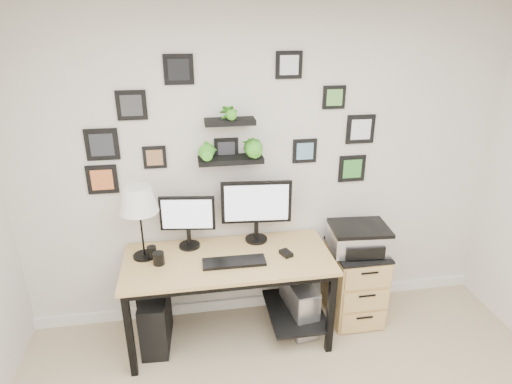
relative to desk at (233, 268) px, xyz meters
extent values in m
plane|color=silver|center=(0.33, 0.33, 0.67)|extent=(4.00, 0.00, 4.00)
cube|color=white|center=(0.33, 0.32, -0.58)|extent=(4.00, 0.03, 0.10)
cube|color=tan|center=(-0.04, -0.04, 0.11)|extent=(1.60, 0.70, 0.03)
cube|color=black|center=(-0.04, -0.04, 0.07)|extent=(1.54, 0.64, 0.05)
cube|color=black|center=(-0.04, 0.29, -0.17)|extent=(1.44, 0.02, 0.41)
cube|color=black|center=(0.51, -0.04, -0.45)|extent=(0.45, 0.63, 0.03)
cube|color=black|center=(-0.79, -0.34, -0.27)|extent=(0.05, 0.05, 0.72)
cube|color=black|center=(-0.79, 0.26, -0.27)|extent=(0.05, 0.05, 0.72)
cube|color=black|center=(0.71, -0.34, -0.27)|extent=(0.05, 0.05, 0.72)
cube|color=black|center=(0.71, 0.26, -0.27)|extent=(0.05, 0.05, 0.72)
cylinder|color=black|center=(-0.33, 0.19, 0.13)|extent=(0.19, 0.19, 0.02)
cylinder|color=black|center=(-0.33, 0.19, 0.21)|extent=(0.04, 0.04, 0.15)
cube|color=black|center=(-0.33, 0.18, 0.42)|extent=(0.43, 0.09, 0.28)
cube|color=silver|center=(-0.33, 0.16, 0.42)|extent=(0.38, 0.06, 0.24)
cylinder|color=black|center=(0.22, 0.20, 0.13)|extent=(0.20, 0.20, 0.02)
cylinder|color=black|center=(0.22, 0.20, 0.21)|extent=(0.04, 0.04, 0.16)
cube|color=black|center=(0.22, 0.20, 0.47)|extent=(0.57, 0.08, 0.35)
cube|color=silver|center=(0.22, 0.18, 0.47)|extent=(0.51, 0.05, 0.30)
cube|color=black|center=(0.00, -0.13, 0.14)|extent=(0.48, 0.16, 0.02)
cube|color=black|center=(0.41, -0.07, 0.14)|extent=(0.10, 0.12, 0.03)
cylinder|color=black|center=(-0.67, 0.09, 0.13)|extent=(0.18, 0.18, 0.02)
cylinder|color=black|center=(-0.67, 0.09, 0.40)|extent=(0.02, 0.02, 0.53)
cone|color=white|center=(-0.67, 0.09, 0.61)|extent=(0.28, 0.28, 0.20)
cylinder|color=black|center=(-0.56, -0.04, 0.17)|extent=(0.09, 0.09, 0.10)
cylinder|color=black|center=(-0.61, 0.07, 0.17)|extent=(0.07, 0.07, 0.09)
cube|color=black|center=(-0.63, -0.02, -0.39)|extent=(0.23, 0.48, 0.46)
cube|color=gray|center=(0.55, -0.01, -0.41)|extent=(0.25, 0.46, 0.44)
cube|color=silver|center=(0.58, -0.22, -0.41)|extent=(0.18, 0.03, 0.41)
cube|color=tan|center=(1.06, 0.06, -0.30)|extent=(0.42, 0.50, 0.65)
cube|color=black|center=(1.06, 0.06, 0.03)|extent=(0.43, 0.51, 0.02)
cube|color=tan|center=(1.06, -0.19, -0.52)|extent=(0.39, 0.02, 0.18)
cylinder|color=black|center=(1.06, -0.21, -0.46)|extent=(0.14, 0.02, 0.02)
cube|color=tan|center=(1.06, -0.19, -0.30)|extent=(0.39, 0.02, 0.18)
cylinder|color=black|center=(1.06, -0.21, -0.24)|extent=(0.14, 0.02, 0.02)
cube|color=tan|center=(1.06, -0.19, -0.08)|extent=(0.39, 0.02, 0.18)
cylinder|color=black|center=(1.06, -0.21, -0.02)|extent=(0.14, 0.02, 0.02)
cube|color=silver|center=(1.06, 0.06, 0.14)|extent=(0.49, 0.39, 0.18)
cube|color=black|center=(1.06, 0.06, 0.24)|extent=(0.49, 0.39, 0.03)
cube|color=black|center=(1.04, -0.13, 0.11)|extent=(0.32, 0.04, 0.11)
cube|color=black|center=(0.03, 0.24, 0.82)|extent=(0.50, 0.18, 0.04)
cube|color=black|center=(0.03, 0.23, 1.12)|extent=(0.38, 0.15, 0.04)
imported|color=green|center=(-0.14, 0.24, 0.98)|extent=(0.15, 0.12, 0.27)
imported|color=green|center=(0.20, 0.24, 0.98)|extent=(0.15, 0.15, 0.27)
imported|color=green|center=(0.03, 0.23, 1.27)|extent=(0.13, 0.09, 0.25)
cube|color=black|center=(0.49, 0.32, 1.51)|extent=(0.20, 0.02, 0.20)
cube|color=silver|center=(0.49, 0.31, 1.51)|extent=(0.14, 0.00, 0.14)
cube|color=black|center=(1.06, 0.32, 0.67)|extent=(0.23, 0.02, 0.23)
cube|color=green|center=(1.06, 0.31, 0.67)|extent=(0.16, 0.00, 0.16)
cube|color=black|center=(0.86, 0.32, 1.26)|extent=(0.18, 0.02, 0.18)
cube|color=#5CA149|center=(0.86, 0.31, 1.26)|extent=(0.13, 0.00, 0.13)
cube|color=black|center=(-0.32, 0.32, 1.49)|extent=(0.21, 0.02, 0.21)
cube|color=black|center=(-0.32, 0.31, 1.49)|extent=(0.15, 0.00, 0.15)
cube|color=black|center=(-0.95, 0.32, 0.69)|extent=(0.23, 0.02, 0.23)
cube|color=orange|center=(-0.95, 0.31, 0.69)|extent=(0.16, 0.00, 0.16)
cube|color=black|center=(-0.55, 0.32, 0.85)|extent=(0.17, 0.02, 0.17)
cube|color=#956945|center=(-0.55, 0.31, 0.85)|extent=(0.12, 0.00, 0.12)
cube|color=black|center=(1.10, 0.32, 1.00)|extent=(0.23, 0.02, 0.23)
cube|color=white|center=(1.10, 0.31, 1.00)|extent=(0.16, 0.00, 0.16)
cube|color=black|center=(-0.67, 0.32, 1.25)|extent=(0.22, 0.02, 0.22)
cube|color=#34353A|center=(-0.67, 0.31, 1.25)|extent=(0.15, 0.00, 0.15)
cube|color=black|center=(-0.92, 0.32, 0.97)|extent=(0.24, 0.02, 0.24)
cube|color=#2A2C32|center=(-0.92, 0.31, 0.97)|extent=(0.17, 0.00, 0.17)
cube|color=black|center=(0.64, 0.32, 0.84)|extent=(0.20, 0.02, 0.20)
cube|color=#6396AE|center=(0.64, 0.31, 0.84)|extent=(0.14, 0.00, 0.14)
cube|color=black|center=(0.01, 0.32, 0.88)|extent=(0.19, 0.02, 0.19)
cube|color=#312F36|center=(0.01, 0.31, 0.88)|extent=(0.13, 0.00, 0.13)
camera|label=1|loc=(-0.29, -2.88, 1.85)|focal=30.00mm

